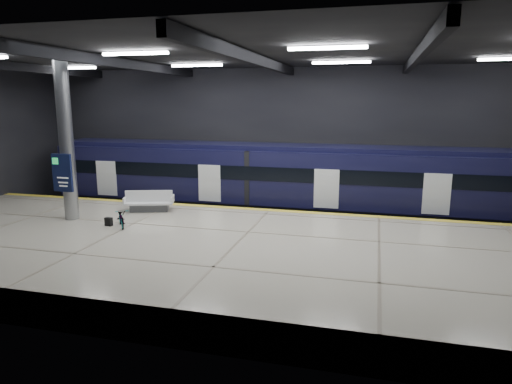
% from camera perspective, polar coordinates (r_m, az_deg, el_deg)
% --- Properties ---
extents(ground, '(30.00, 30.00, 0.00)m').
position_cam_1_polar(ground, '(19.31, -0.17, -7.32)').
color(ground, black).
rests_on(ground, ground).
extents(room_shell, '(30.10, 16.10, 8.05)m').
position_cam_1_polar(room_shell, '(18.30, -0.18, 9.91)').
color(room_shell, black).
rests_on(room_shell, ground).
extents(platform, '(30.00, 11.00, 1.10)m').
position_cam_1_polar(platform, '(16.86, -2.38, -8.18)').
color(platform, beige).
rests_on(platform, ground).
extents(safety_strip, '(30.00, 0.40, 0.01)m').
position_cam_1_polar(safety_strip, '(21.56, 1.71, -2.26)').
color(safety_strip, yellow).
rests_on(safety_strip, platform).
extents(rails, '(30.00, 1.52, 0.16)m').
position_cam_1_polar(rails, '(24.42, 3.15, -3.13)').
color(rails, gray).
rests_on(rails, ground).
extents(train, '(29.40, 2.84, 3.79)m').
position_cam_1_polar(train, '(23.78, 6.27, 1.31)').
color(train, black).
rests_on(train, ground).
extents(bench, '(2.41, 1.57, 0.99)m').
position_cam_1_polar(bench, '(21.86, -13.19, -1.45)').
color(bench, '#595B60').
rests_on(bench, platform).
extents(bicycle, '(1.27, 1.46, 0.76)m').
position_cam_1_polar(bicycle, '(19.46, -16.48, -3.11)').
color(bicycle, '#99999E').
rests_on(bicycle, platform).
extents(pannier_bag, '(0.32, 0.22, 0.35)m').
position_cam_1_polar(pannier_bag, '(19.82, -17.94, -3.54)').
color(pannier_bag, black).
rests_on(pannier_bag, platform).
extents(info_column, '(0.90, 0.78, 6.90)m').
position_cam_1_polar(info_column, '(21.01, -22.67, 5.79)').
color(info_column, '#9EA0A5').
rests_on(info_column, platform).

